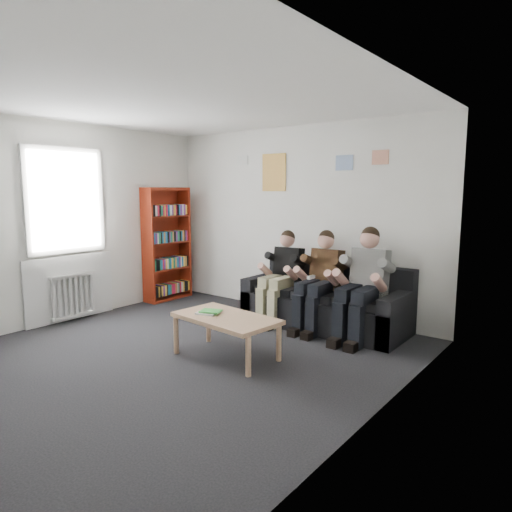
{
  "coord_description": "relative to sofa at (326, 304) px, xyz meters",
  "views": [
    {
      "loc": [
        3.62,
        -3.09,
        1.79
      ],
      "look_at": [
        0.19,
        1.3,
        0.98
      ],
      "focal_mm": 32.0,
      "sensor_mm": 36.0,
      "label": 1
    }
  ],
  "objects": [
    {
      "name": "poster_sign",
      "position": [
        -1.74,
        0.39,
        1.95
      ],
      "size": [
        0.2,
        0.01,
        0.14
      ],
      "primitive_type": "cube",
      "color": "silver",
      "rests_on": "room_shell"
    },
    {
      "name": "bookshelf",
      "position": [
        -2.82,
        -0.25,
        0.62
      ],
      "size": [
        0.27,
        0.82,
        1.83
      ],
      "rotation": [
        0.0,
        0.0,
        0.01
      ],
      "color": "maroon",
      "rests_on": "ground"
    },
    {
      "name": "radiator",
      "position": [
        -2.89,
        -1.89,
        0.05
      ],
      "size": [
        0.1,
        0.64,
        0.6
      ],
      "color": "silver",
      "rests_on": "ground"
    },
    {
      "name": "poster_large",
      "position": [
        -1.14,
        0.39,
        1.75
      ],
      "size": [
        0.42,
        0.01,
        0.55
      ],
      "primitive_type": "cube",
      "color": "#D3CE4A",
      "rests_on": "room_shell"
    },
    {
      "name": "person_right",
      "position": [
        0.6,
        -0.2,
        0.37
      ],
      "size": [
        0.43,
        0.91,
        1.36
      ],
      "rotation": [
        0.0,
        0.0,
        0.06
      ],
      "color": "silver",
      "rests_on": "sofa"
    },
    {
      "name": "game_cases",
      "position": [
        -0.5,
        -1.69,
        0.17
      ],
      "size": [
        0.24,
        0.2,
        0.03
      ],
      "rotation": [
        0.0,
        0.0,
        0.29
      ],
      "color": "silver",
      "rests_on": "coffee_table"
    },
    {
      "name": "room_shell",
      "position": [
        -0.74,
        -2.09,
        1.05
      ],
      "size": [
        5.0,
        5.0,
        5.0
      ],
      "color": "black",
      "rests_on": "ground"
    },
    {
      "name": "coffee_table",
      "position": [
        -0.28,
        -1.65,
        0.1
      ],
      "size": [
        1.14,
        0.63,
        0.45
      ],
      "rotation": [
        0.0,
        0.0,
        -0.09
      ],
      "color": "tan",
      "rests_on": "ground"
    },
    {
      "name": "person_middle",
      "position": [
        -0.0,
        -0.2,
        0.34
      ],
      "size": [
        0.39,
        0.83,
        1.28
      ],
      "rotation": [
        0.0,
        0.0,
        0.02
      ],
      "color": "#483318",
      "rests_on": "sofa"
    },
    {
      "name": "window",
      "position": [
        -2.96,
        -1.89,
        0.73
      ],
      "size": [
        0.05,
        1.3,
        2.36
      ],
      "color": "white",
      "rests_on": "room_shell"
    },
    {
      "name": "sofa",
      "position": [
        0.0,
        0.0,
        0.0
      ],
      "size": [
        2.14,
        0.87,
        0.83
      ],
      "color": "black",
      "rests_on": "ground"
    },
    {
      "name": "poster_pink",
      "position": [
        0.51,
        0.39,
        1.9
      ],
      "size": [
        0.22,
        0.01,
        0.18
      ],
      "primitive_type": "cube",
      "color": "#BF3B91",
      "rests_on": "room_shell"
    },
    {
      "name": "person_left",
      "position": [
        -0.6,
        -0.19,
        0.33
      ],
      "size": [
        0.37,
        0.8,
        1.25
      ],
      "rotation": [
        0.0,
        0.0,
        0.14
      ],
      "color": "black",
      "rests_on": "sofa"
    },
    {
      "name": "poster_blue",
      "position": [
        0.01,
        0.39,
        1.85
      ],
      "size": [
        0.25,
        0.01,
        0.2
      ],
      "primitive_type": "cube",
      "color": "#3C75CC",
      "rests_on": "room_shell"
    }
  ]
}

